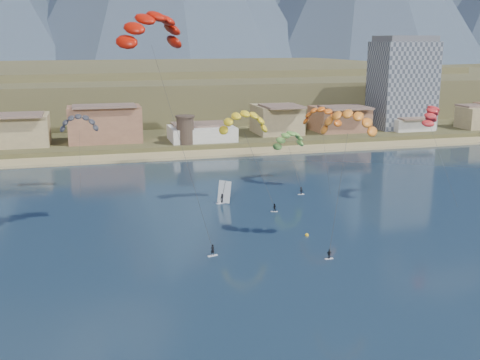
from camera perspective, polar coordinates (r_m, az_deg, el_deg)
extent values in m
plane|color=black|center=(70.93, 6.91, -13.78)|extent=(2400.00, 2400.00, 0.00)
cube|color=tan|center=(169.16, -6.51, 2.40)|extent=(2200.00, 12.00, 0.90)
cube|color=brown|center=(619.64, -12.96, 10.09)|extent=(2200.00, 900.00, 4.00)
cube|color=brown|center=(286.55, -2.04, 8.84)|extent=(320.00, 150.00, 15.00)
cube|color=brown|center=(319.42, -18.04, 8.94)|extent=(380.00, 170.00, 18.00)
cube|color=#323F54|center=(958.95, -14.02, 14.50)|extent=(2000.00, 200.00, 110.00)
cube|color=gray|center=(216.52, 15.52, 8.88)|extent=(20.00, 16.00, 30.00)
cube|color=#59595E|center=(215.98, 15.79, 13.11)|extent=(18.00, 14.40, 2.00)
cylinder|color=#47382D|center=(176.75, -5.35, 4.79)|extent=(5.20, 5.20, 8.00)
cylinder|color=#47382D|center=(176.16, -5.38, 6.18)|extent=(5.82, 5.82, 0.60)
cube|color=silver|center=(90.97, -2.68, -7.36)|extent=(1.63, 0.81, 0.10)
imported|color=black|center=(90.64, -2.69, -6.80)|extent=(0.74, 0.57, 1.80)
cylinder|color=#262626|center=(91.12, -5.69, 3.28)|extent=(0.05, 0.05, 33.07)
cube|color=silver|center=(113.84, 3.35, -3.07)|extent=(1.40, 0.73, 0.09)
imported|color=black|center=(113.62, 3.35, -2.68)|extent=(0.88, 0.76, 1.54)
cylinder|color=#262626|center=(115.25, 1.85, 1.12)|extent=(0.05, 0.05, 16.43)
cube|color=silver|center=(90.72, 8.66, -7.58)|extent=(1.29, 0.42, 0.09)
imported|color=black|center=(90.45, 8.68, -7.12)|extent=(0.87, 0.39, 1.47)
cylinder|color=#262626|center=(92.49, 9.59, -1.13)|extent=(0.05, 0.05, 19.56)
cube|color=silver|center=(126.86, 5.96, -1.39)|extent=(1.41, 0.50, 0.09)
imported|color=black|center=(126.64, 5.97, -1.02)|extent=(1.07, 0.66, 1.60)
cylinder|color=#262626|center=(132.34, 5.35, 1.22)|extent=(0.05, 0.05, 15.39)
cylinder|color=#262626|center=(130.06, -15.20, 1.60)|extent=(0.04, 0.04, 15.17)
cylinder|color=#262626|center=(129.20, 8.53, 2.09)|extent=(0.04, 0.04, 16.06)
cylinder|color=#262626|center=(123.16, 18.69, 1.37)|extent=(0.04, 0.04, 17.56)
cube|color=silver|center=(119.53, -1.73, -2.24)|extent=(2.67, 1.30, 0.13)
imported|color=black|center=(119.27, -1.73, -1.78)|extent=(1.01, 0.77, 1.85)
cube|color=white|center=(119.03, -1.54, -1.15)|extent=(1.59, 2.94, 4.41)
sphere|color=yellow|center=(100.56, 6.52, -5.35)|extent=(0.63, 0.63, 0.63)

